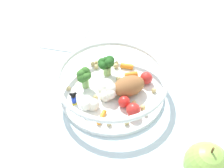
# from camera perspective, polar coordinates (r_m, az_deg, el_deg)

# --- Properties ---
(ground_plane) EXTENTS (2.40, 2.40, 0.00)m
(ground_plane) POSITION_cam_1_polar(r_m,az_deg,el_deg) (0.65, 1.54, -2.63)
(ground_plane) COLOR silver
(food_container) EXTENTS (0.25, 0.25, 0.06)m
(food_container) POSITION_cam_1_polar(r_m,az_deg,el_deg) (0.64, -0.03, -0.19)
(food_container) COLOR white
(food_container) RESTS_ON ground_plane
(loose_apple) EXTENTS (0.08, 0.08, 0.09)m
(loose_apple) POSITION_cam_1_polar(r_m,az_deg,el_deg) (0.54, 18.03, -14.72)
(loose_apple) COLOR #8CB74C
(loose_apple) RESTS_ON ground_plane
(folded_napkin) EXTENTS (0.14, 0.14, 0.01)m
(folded_napkin) POSITION_cam_1_polar(r_m,az_deg,el_deg) (0.82, -9.29, 8.95)
(folded_napkin) COLOR white
(folded_napkin) RESTS_ON ground_plane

